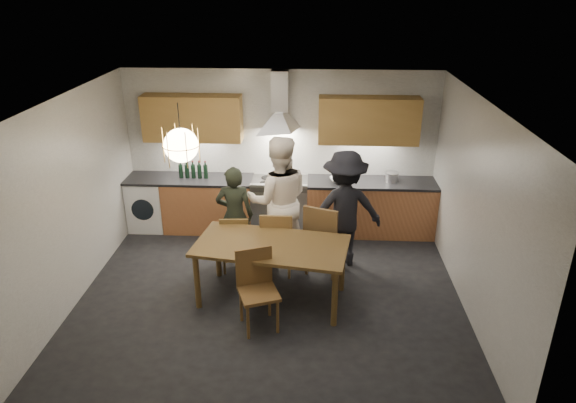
{
  "coord_description": "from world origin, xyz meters",
  "views": [
    {
      "loc": [
        0.53,
        -5.72,
        3.88
      ],
      "look_at": [
        0.21,
        0.4,
        1.2
      ],
      "focal_mm": 32.0,
      "sensor_mm": 36.0,
      "label": 1
    }
  ],
  "objects_px": {
    "mixing_bowl": "(339,180)",
    "wine_bottles": "(193,169)",
    "person_left": "(235,215)",
    "person_mid": "(279,201)",
    "chair_front": "(257,283)",
    "chair_back_left": "(235,240)",
    "stock_pot": "(392,177)",
    "person_right": "(344,209)",
    "dining_table": "(271,251)"
  },
  "relations": [
    {
      "from": "chair_front",
      "to": "person_right",
      "type": "distance_m",
      "value": 1.89
    },
    {
      "from": "chair_front",
      "to": "person_right",
      "type": "xyz_separation_m",
      "value": [
        1.09,
        1.51,
        0.3
      ]
    },
    {
      "from": "person_left",
      "to": "person_right",
      "type": "bearing_deg",
      "value": -178.81
    },
    {
      "from": "dining_table",
      "to": "person_left",
      "type": "xyz_separation_m",
      "value": [
        -0.61,
        0.96,
        0.03
      ]
    },
    {
      "from": "chair_back_left",
      "to": "person_mid",
      "type": "relative_size",
      "value": 0.46
    },
    {
      "from": "wine_bottles",
      "to": "person_left",
      "type": "bearing_deg",
      "value": -52.09
    },
    {
      "from": "chair_back_left",
      "to": "person_right",
      "type": "relative_size",
      "value": 0.5
    },
    {
      "from": "person_mid",
      "to": "stock_pot",
      "type": "relative_size",
      "value": 9.31
    },
    {
      "from": "chair_back_left",
      "to": "chair_front",
      "type": "distance_m",
      "value": 1.26
    },
    {
      "from": "dining_table",
      "to": "chair_front",
      "type": "distance_m",
      "value": 0.56
    },
    {
      "from": "person_left",
      "to": "person_right",
      "type": "distance_m",
      "value": 1.57
    },
    {
      "from": "mixing_bowl",
      "to": "wine_bottles",
      "type": "xyz_separation_m",
      "value": [
        -2.35,
        0.08,
        0.11
      ]
    },
    {
      "from": "dining_table",
      "to": "wine_bottles",
      "type": "distance_m",
      "value": 2.49
    },
    {
      "from": "person_left",
      "to": "stock_pot",
      "type": "bearing_deg",
      "value": -155.7
    },
    {
      "from": "chair_back_left",
      "to": "person_mid",
      "type": "xyz_separation_m",
      "value": [
        0.59,
        0.38,
        0.46
      ]
    },
    {
      "from": "mixing_bowl",
      "to": "person_left",
      "type": "bearing_deg",
      "value": -147.42
    },
    {
      "from": "person_left",
      "to": "person_mid",
      "type": "distance_m",
      "value": 0.67
    },
    {
      "from": "chair_back_left",
      "to": "mixing_bowl",
      "type": "height_order",
      "value": "mixing_bowl"
    },
    {
      "from": "dining_table",
      "to": "chair_back_left",
      "type": "relative_size",
      "value": 2.34
    },
    {
      "from": "chair_front",
      "to": "stock_pot",
      "type": "height_order",
      "value": "stock_pot"
    },
    {
      "from": "wine_bottles",
      "to": "chair_back_left",
      "type": "bearing_deg",
      "value": -57.68
    },
    {
      "from": "chair_front",
      "to": "person_mid",
      "type": "height_order",
      "value": "person_mid"
    },
    {
      "from": "mixing_bowl",
      "to": "wine_bottles",
      "type": "relative_size",
      "value": 0.62
    },
    {
      "from": "person_left",
      "to": "wine_bottles",
      "type": "height_order",
      "value": "person_left"
    },
    {
      "from": "person_mid",
      "to": "mixing_bowl",
      "type": "relative_size",
      "value": 6.48
    },
    {
      "from": "person_left",
      "to": "person_mid",
      "type": "relative_size",
      "value": 0.78
    },
    {
      "from": "stock_pot",
      "to": "person_left",
      "type": "bearing_deg",
      "value": -155.87
    },
    {
      "from": "stock_pot",
      "to": "person_right",
      "type": "bearing_deg",
      "value": -127.79
    },
    {
      "from": "dining_table",
      "to": "mixing_bowl",
      "type": "relative_size",
      "value": 6.91
    },
    {
      "from": "dining_table",
      "to": "mixing_bowl",
      "type": "bearing_deg",
      "value": 73.77
    },
    {
      "from": "chair_back_left",
      "to": "chair_front",
      "type": "bearing_deg",
      "value": 105.23
    },
    {
      "from": "person_left",
      "to": "person_mid",
      "type": "height_order",
      "value": "person_mid"
    },
    {
      "from": "person_mid",
      "to": "person_right",
      "type": "bearing_deg",
      "value": 168.74
    },
    {
      "from": "mixing_bowl",
      "to": "stock_pot",
      "type": "distance_m",
      "value": 0.84
    },
    {
      "from": "chair_front",
      "to": "chair_back_left",
      "type": "bearing_deg",
      "value": 89.54
    },
    {
      "from": "chair_front",
      "to": "person_left",
      "type": "bearing_deg",
      "value": 87.0
    },
    {
      "from": "person_mid",
      "to": "mixing_bowl",
      "type": "height_order",
      "value": "person_mid"
    },
    {
      "from": "person_left",
      "to": "mixing_bowl",
      "type": "distance_m",
      "value": 1.83
    },
    {
      "from": "mixing_bowl",
      "to": "stock_pot",
      "type": "height_order",
      "value": "stock_pot"
    },
    {
      "from": "stock_pot",
      "to": "mixing_bowl",
      "type": "bearing_deg",
      "value": -174.38
    },
    {
      "from": "person_left",
      "to": "person_right",
      "type": "relative_size",
      "value": 0.86
    },
    {
      "from": "chair_back_left",
      "to": "mixing_bowl",
      "type": "xyz_separation_m",
      "value": [
        1.49,
        1.28,
        0.44
      ]
    },
    {
      "from": "person_left",
      "to": "person_mid",
      "type": "bearing_deg",
      "value": -172.79
    },
    {
      "from": "person_mid",
      "to": "wine_bottles",
      "type": "relative_size",
      "value": 4.02
    },
    {
      "from": "mixing_bowl",
      "to": "chair_front",
      "type": "bearing_deg",
      "value": -113.29
    },
    {
      "from": "chair_back_left",
      "to": "person_left",
      "type": "height_order",
      "value": "person_left"
    },
    {
      "from": "dining_table",
      "to": "person_mid",
      "type": "relative_size",
      "value": 1.07
    },
    {
      "from": "person_right",
      "to": "wine_bottles",
      "type": "xyz_separation_m",
      "value": [
        -2.39,
        1.03,
        0.18
      ]
    },
    {
      "from": "person_left",
      "to": "person_right",
      "type": "xyz_separation_m",
      "value": [
        1.57,
        0.03,
        0.12
      ]
    },
    {
      "from": "stock_pot",
      "to": "dining_table",
      "type": "bearing_deg",
      "value": -131.03
    }
  ]
}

